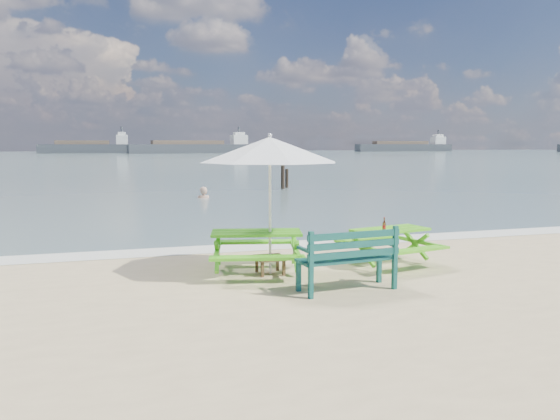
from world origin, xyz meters
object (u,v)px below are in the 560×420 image
object	(u,v)px
patio_umbrella	(270,150)
park_bench	(347,271)
picnic_table_left	(257,253)
picnic_table_right	(390,247)
beer_bottle	(384,226)
swimmer	(204,208)
side_table	(270,265)

from	to	relation	value
patio_umbrella	park_bench	bearing A→B (deg)	-57.76
picnic_table_left	picnic_table_right	distance (m)	2.54
picnic_table_right	beer_bottle	world-z (taller)	beer_bottle
picnic_table_right	beer_bottle	distance (m)	0.54
park_bench	picnic_table_left	bearing A→B (deg)	125.97
picnic_table_left	swimmer	distance (m)	13.60
picnic_table_left	park_bench	world-z (taller)	park_bench
picnic_table_right	side_table	bearing A→B (deg)	-178.76
picnic_table_right	park_bench	size ratio (longest dim) A/B	1.18
picnic_table_left	swimmer	bearing A→B (deg)	85.15
park_bench	side_table	world-z (taller)	park_bench
picnic_table_right	patio_umbrella	bearing A→B (deg)	-178.76
picnic_table_left	side_table	world-z (taller)	picnic_table_left
side_table	beer_bottle	distance (m)	2.18
swimmer	side_table	bearing A→B (deg)	-93.92
picnic_table_right	patio_umbrella	size ratio (longest dim) A/B	0.77
patio_umbrella	beer_bottle	size ratio (longest dim) A/B	9.76
side_table	swimmer	size ratio (longest dim) A/B	0.27
side_table	patio_umbrella	distance (m)	1.98
picnic_table_right	park_bench	distance (m)	2.04
picnic_table_right	swimmer	distance (m)	13.69
park_bench	swimmer	bearing A→B (deg)	89.67
side_table	beer_bottle	xyz separation A→B (m)	(2.09, -0.16, 0.60)
picnic_table_left	picnic_table_right	bearing A→B (deg)	-1.49
picnic_table_right	side_table	distance (m)	2.34
beer_bottle	swimmer	world-z (taller)	beer_bottle
patio_umbrella	swimmer	bearing A→B (deg)	86.08
picnic_table_right	swimmer	size ratio (longest dim) A/B	1.03
side_table	patio_umbrella	size ratio (longest dim) A/B	0.20
picnic_table_right	side_table	size ratio (longest dim) A/B	3.87
swimmer	picnic_table_left	bearing A→B (deg)	-94.85
side_table	swimmer	bearing A→B (deg)	86.08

